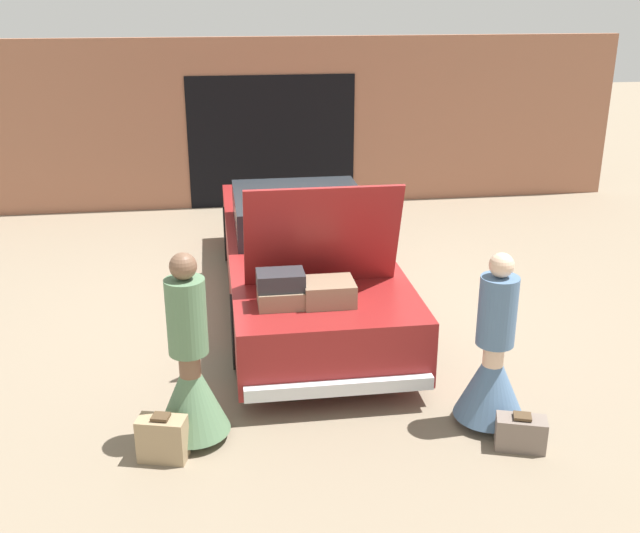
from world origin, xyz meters
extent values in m
plane|color=#7F705B|center=(0.00, 0.00, 0.00)|extent=(40.00, 40.00, 0.00)
cube|color=#9E664C|center=(0.00, 4.32, 1.40)|extent=(12.00, 0.12, 2.80)
cube|color=black|center=(0.00, 4.25, 1.10)|extent=(2.80, 0.02, 2.20)
cube|color=maroon|center=(0.00, 0.00, 0.50)|extent=(1.76, 5.15, 0.63)
cube|color=#1E2328|center=(0.00, 0.31, 1.03)|extent=(1.54, 1.65, 0.43)
cylinder|color=black|center=(-0.81, 1.60, 0.37)|extent=(0.18, 0.75, 0.75)
cylinder|color=black|center=(0.81, 1.60, 0.37)|extent=(0.18, 0.75, 0.75)
cylinder|color=black|center=(-0.81, -1.55, 0.37)|extent=(0.18, 0.75, 0.75)
cylinder|color=black|center=(0.81, -1.55, 0.37)|extent=(0.18, 0.75, 0.75)
cube|color=silver|center=(0.00, -2.62, 0.28)|extent=(1.67, 0.10, 0.12)
cube|color=maroon|center=(0.00, -1.58, 1.33)|extent=(1.49, 0.35, 1.04)
cube|color=#8C7259|center=(-0.44, -1.97, 0.90)|extent=(0.42, 0.35, 0.17)
cube|color=#473323|center=(0.01, -1.97, 0.90)|extent=(0.40, 0.31, 0.18)
cube|color=#2D2D33|center=(-0.44, -1.97, 1.06)|extent=(0.43, 0.30, 0.16)
cube|color=#8C7259|center=(0.00, -1.97, 0.92)|extent=(0.47, 0.40, 0.21)
cylinder|color=brown|center=(-1.26, -2.78, 0.40)|extent=(0.18, 0.18, 0.80)
cone|color=#567A56|center=(-1.26, -2.78, 0.44)|extent=(0.61, 0.61, 0.72)
cylinder|color=#567A56|center=(-1.26, -2.78, 1.11)|extent=(0.32, 0.32, 0.63)
sphere|color=brown|center=(-1.26, -2.78, 1.54)|extent=(0.22, 0.22, 0.22)
cylinder|color=beige|center=(1.26, -2.90, 0.38)|extent=(0.18, 0.18, 0.76)
cone|color=slate|center=(1.26, -2.90, 0.42)|extent=(0.61, 0.61, 0.68)
cylinder|color=slate|center=(1.26, -2.90, 1.06)|extent=(0.32, 0.32, 0.60)
sphere|color=beige|center=(1.26, -2.90, 1.46)|extent=(0.20, 0.20, 0.20)
cube|color=#9E8460|center=(-1.50, -3.05, 0.18)|extent=(0.42, 0.29, 0.37)
cube|color=#4C3823|center=(-1.50, -3.05, 0.39)|extent=(0.16, 0.15, 0.02)
cube|color=#75665B|center=(1.38, -3.31, 0.14)|extent=(0.44, 0.31, 0.28)
cube|color=#4C3823|center=(1.38, -3.31, 0.30)|extent=(0.17, 0.16, 0.02)
camera|label=1|loc=(-0.99, -8.25, 3.55)|focal=42.00mm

